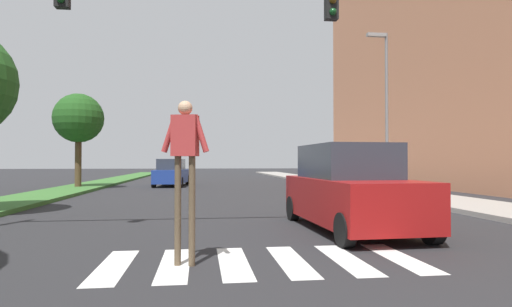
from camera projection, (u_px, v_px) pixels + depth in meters
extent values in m
plane|color=#262628|center=(215.00, 185.00, 29.13)|extent=(140.00, 140.00, 0.00)
cube|color=silver|center=(113.00, 266.00, 6.34)|extent=(0.45, 2.20, 0.01)
cube|color=silver|center=(175.00, 264.00, 6.46)|extent=(0.45, 2.20, 0.01)
cube|color=silver|center=(234.00, 262.00, 6.57)|extent=(0.45, 2.20, 0.01)
cube|color=silver|center=(291.00, 261.00, 6.69)|extent=(0.45, 2.20, 0.01)
cube|color=silver|center=(346.00, 259.00, 6.81)|extent=(0.45, 2.20, 0.01)
cube|color=silver|center=(399.00, 257.00, 6.92)|extent=(0.45, 2.20, 0.01)
cube|color=#386B2D|center=(88.00, 186.00, 26.14)|extent=(2.52, 64.00, 0.15)
cylinder|color=#4C3823|center=(78.00, 160.00, 24.32)|extent=(0.36, 0.36, 3.08)
sphere|color=#1E4C19|center=(79.00, 118.00, 24.36)|extent=(2.81, 2.81, 2.81)
cube|color=#9E9991|center=(340.00, 184.00, 28.21)|extent=(3.00, 64.00, 0.15)
cube|color=black|center=(331.00, 2.00, 9.39)|extent=(0.28, 0.20, 0.80)
sphere|color=#4C380F|center=(333.00, 0.00, 9.27)|extent=(0.16, 0.16, 0.16)
sphere|color=#0F3F19|center=(333.00, 12.00, 9.26)|extent=(0.16, 0.16, 0.16)
cylinder|color=slate|center=(387.00, 112.00, 20.02)|extent=(0.14, 0.14, 7.50)
cube|color=gray|center=(376.00, 35.00, 20.03)|extent=(0.90, 0.24, 0.16)
cylinder|color=brown|center=(192.00, 211.00, 6.39)|extent=(0.12, 0.12, 1.65)
cylinder|color=brown|center=(178.00, 211.00, 6.42)|extent=(0.12, 0.12, 1.65)
cube|color=#B23333|center=(185.00, 136.00, 6.43)|extent=(0.43, 0.33, 0.62)
cylinder|color=#B23333|center=(201.00, 134.00, 6.40)|extent=(0.28, 0.15, 0.58)
cylinder|color=#B23333|center=(170.00, 134.00, 6.46)|extent=(0.28, 0.15, 0.58)
sphere|color=tan|center=(185.00, 108.00, 6.44)|extent=(0.27, 0.27, 0.22)
cube|color=maroon|center=(351.00, 200.00, 9.71)|extent=(2.09, 4.67, 0.96)
cube|color=#2D333D|center=(347.00, 161.00, 9.95)|extent=(1.78, 2.60, 0.79)
cylinder|color=black|center=(432.00, 228.00, 8.03)|extent=(0.25, 0.65, 0.64)
cylinder|color=black|center=(345.00, 230.00, 7.73)|extent=(0.25, 0.65, 0.64)
cylinder|color=black|center=(354.00, 207.00, 11.67)|extent=(0.25, 0.65, 0.64)
cylinder|color=black|center=(293.00, 208.00, 11.38)|extent=(0.25, 0.65, 0.64)
cube|color=navy|center=(172.00, 176.00, 27.39)|extent=(2.12, 4.64, 0.84)
cube|color=#2D333D|center=(171.00, 164.00, 27.18)|extent=(1.72, 2.15, 0.68)
cylinder|color=black|center=(164.00, 180.00, 29.15)|extent=(0.27, 0.65, 0.64)
cylinder|color=black|center=(187.00, 180.00, 29.24)|extent=(0.27, 0.65, 0.64)
cylinder|color=black|center=(154.00, 182.00, 25.53)|extent=(0.27, 0.65, 0.64)
cylinder|color=black|center=(181.00, 182.00, 25.62)|extent=(0.27, 0.65, 0.64)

